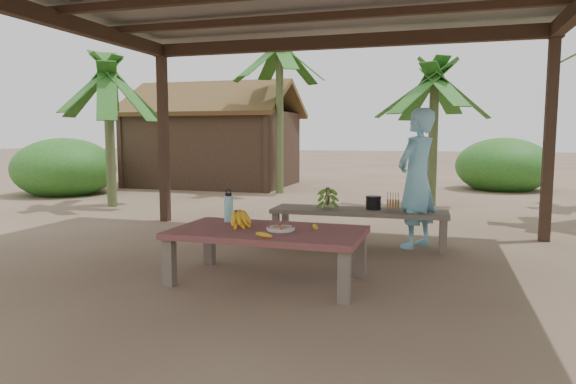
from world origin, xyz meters
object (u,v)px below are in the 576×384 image
(bench, at_px, (359,214))
(plate, at_px, (281,229))
(ripe_banana_bunch, at_px, (236,218))
(woman, at_px, (417,179))
(work_table, at_px, (268,236))
(water_flask, at_px, (229,208))
(cooking_pot, at_px, (373,203))

(bench, xyz_separation_m, plate, (-0.44, -1.90, 0.12))
(ripe_banana_bunch, bearing_deg, woman, 49.10)
(plate, distance_m, woman, 2.28)
(work_table, distance_m, woman, 2.34)
(plate, relative_size, water_flask, 0.80)
(plate, xyz_separation_m, water_flask, (-0.66, 0.33, 0.13))
(work_table, distance_m, cooking_pot, 2.10)
(ripe_banana_bunch, bearing_deg, bench, 63.24)
(cooking_pot, bearing_deg, ripe_banana_bunch, -119.85)
(cooking_pot, bearing_deg, woman, -3.91)
(plate, distance_m, cooking_pot, 2.08)
(work_table, xyz_separation_m, water_flask, (-0.53, 0.30, 0.21))
(bench, relative_size, cooking_pot, 11.75)
(woman, bearing_deg, bench, -56.54)
(work_table, bearing_deg, woman, 56.98)
(work_table, relative_size, woman, 1.06)
(work_table, bearing_deg, plate, -11.79)
(work_table, height_order, water_flask, water_flask)
(cooking_pot, bearing_deg, bench, -155.35)
(ripe_banana_bunch, distance_m, cooking_pot, 2.20)
(work_table, bearing_deg, ripe_banana_bunch, 173.54)
(ripe_banana_bunch, xyz_separation_m, cooking_pot, (1.10, 1.91, -0.06))
(work_table, distance_m, water_flask, 0.64)
(plate, bearing_deg, cooking_pot, 72.73)
(work_table, bearing_deg, water_flask, 151.44)
(ripe_banana_bunch, xyz_separation_m, woman, (1.62, 1.87, 0.27))
(water_flask, distance_m, woman, 2.44)
(work_table, bearing_deg, cooking_pot, 69.64)
(ripe_banana_bunch, distance_m, woman, 2.49)
(bench, distance_m, water_flask, 1.94)
(ripe_banana_bunch, height_order, woman, woman)
(bench, bearing_deg, water_flask, -126.49)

